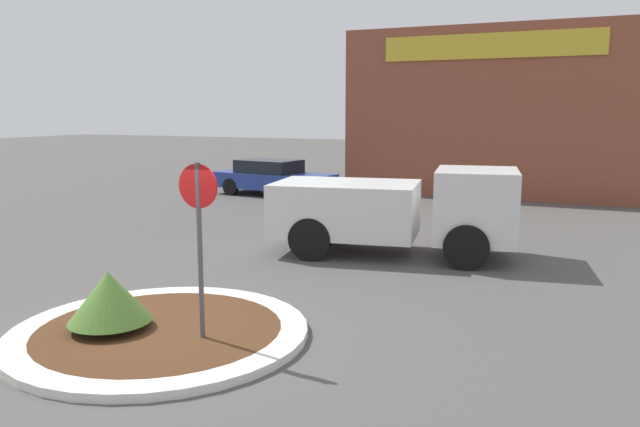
% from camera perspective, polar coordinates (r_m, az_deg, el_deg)
% --- Properties ---
extents(ground_plane, '(120.00, 120.00, 0.00)m').
position_cam_1_polar(ground_plane, '(9.67, -14.41, -10.79)').
color(ground_plane, '#514F4C').
extents(traffic_island, '(4.37, 4.37, 0.12)m').
position_cam_1_polar(traffic_island, '(9.65, -14.43, -10.45)').
color(traffic_island, silver).
rests_on(traffic_island, ground_plane).
extents(stop_sign, '(0.61, 0.07, 2.60)m').
position_cam_1_polar(stop_sign, '(8.71, -10.99, -0.90)').
color(stop_sign, '#4C4C51').
rests_on(stop_sign, ground_plane).
extents(island_shrub, '(1.20, 1.20, 0.86)m').
position_cam_1_polar(island_shrub, '(9.65, -18.73, -7.19)').
color(island_shrub, brown).
rests_on(island_shrub, traffic_island).
extents(utility_truck, '(5.72, 3.03, 2.01)m').
position_cam_1_polar(utility_truck, '(14.33, 6.97, 0.45)').
color(utility_truck, silver).
rests_on(utility_truck, ground_plane).
extents(storefront_building, '(11.19, 6.07, 6.41)m').
position_cam_1_polar(storefront_building, '(26.91, 16.06, 8.86)').
color(storefront_building, brown).
rests_on(storefront_building, ground_plane).
extents(parked_sedan_blue, '(5.00, 2.46, 1.39)m').
position_cam_1_polar(parked_sedan_blue, '(24.45, -4.33, 3.32)').
color(parked_sedan_blue, navy).
rests_on(parked_sedan_blue, ground_plane).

